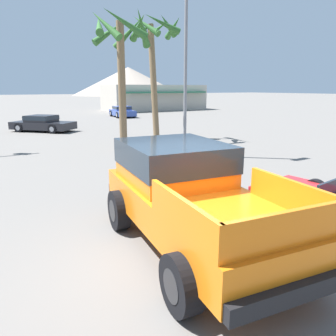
{
  "coord_description": "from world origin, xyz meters",
  "views": [
    {
      "loc": [
        -3.16,
        -4.73,
        3.01
      ],
      "look_at": [
        0.21,
        0.93,
        1.39
      ],
      "focal_mm": 35.0,
      "sensor_mm": 36.0,
      "label": 1
    }
  ],
  "objects": [
    {
      "name": "parked_car_blue",
      "position": [
        10.57,
        27.88,
        0.58
      ],
      "size": [
        2.3,
        4.19,
        1.13
      ],
      "rotation": [
        0.0,
        0.0,
        3.04
      ],
      "color": "#334C9E",
      "rests_on": "ground_plane"
    },
    {
      "name": "parked_car_dark",
      "position": [
        1.06,
        19.75,
        0.58
      ],
      "size": [
        4.31,
        4.39,
        1.13
      ],
      "rotation": [
        0.0,
        0.0,
        3.91
      ],
      "color": "#232328",
      "rests_on": "ground_plane"
    },
    {
      "name": "palm_tree_tall",
      "position": [
        3.2,
        10.15,
        4.88
      ],
      "size": [
        2.94,
        2.93,
        6.43
      ],
      "color": "brown",
      "rests_on": "ground_plane"
    },
    {
      "name": "storefront_building",
      "position": [
        19.0,
        36.27,
        1.7
      ],
      "size": [
        13.62,
        6.67,
        3.39
      ],
      "color": "#BCB2A3",
      "rests_on": "ground_plane"
    },
    {
      "name": "orange_pickup_truck",
      "position": [
        0.25,
        0.3,
        1.09
      ],
      "size": [
        2.82,
        5.33,
        1.92
      ],
      "rotation": [
        0.0,
        0.0,
        -0.11
      ],
      "color": "orange",
      "rests_on": "ground_plane"
    },
    {
      "name": "ground_plane",
      "position": [
        0.0,
        0.0,
        0.0
      ],
      "size": [
        320.0,
        320.0,
        0.0
      ],
      "primitive_type": "plane",
      "color": "slate"
    },
    {
      "name": "street_lamp_post",
      "position": [
        4.97,
        7.48,
        4.95
      ],
      "size": [
        0.9,
        0.24,
        8.32
      ],
      "color": "slate",
      "rests_on": "ground_plane"
    },
    {
      "name": "palm_tree_leaning",
      "position": [
        6.23,
        12.41,
        5.25
      ],
      "size": [
        2.82,
        2.57,
        6.91
      ],
      "color": "brown",
      "rests_on": "ground_plane"
    }
  ]
}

